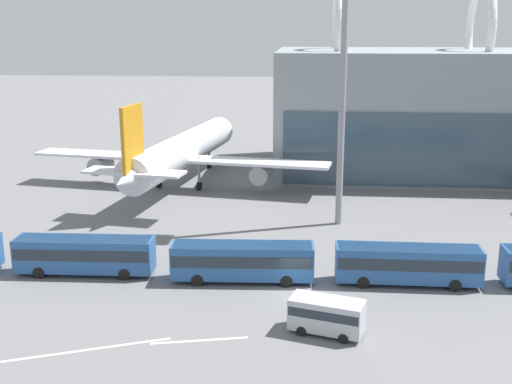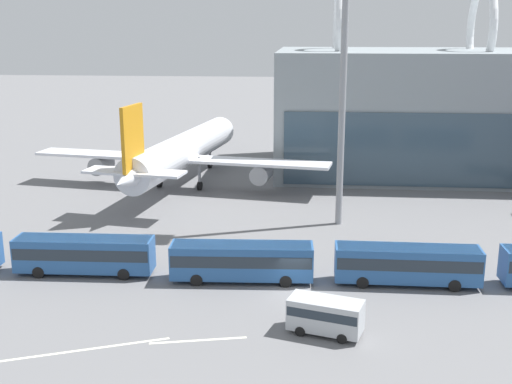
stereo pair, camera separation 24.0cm
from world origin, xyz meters
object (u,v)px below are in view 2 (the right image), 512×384
shuttle_bus_3 (242,259)px  floodlight_mast (345,29)px  airliner_at_gate_near (180,152)px  shuttle_bus_2 (84,253)px  shuttle_bus_4 (407,263)px  service_van_foreground (326,314)px  traffic_cone_0 (310,297)px

shuttle_bus_3 → floodlight_mast: 26.19m
airliner_at_gate_near → shuttle_bus_2: 30.49m
shuttle_bus_4 → shuttle_bus_2: bearing=-179.7°
airliner_at_gate_near → floodlight_mast: 28.84m
service_van_foreground → floodlight_mast: floodlight_mast is taller
shuttle_bus_3 → floodlight_mast: bearing=60.0°
floodlight_mast → traffic_cone_0: (-2.86, -20.36, -19.79)m
floodlight_mast → service_van_foreground: bearing=-94.1°
shuttle_bus_3 → service_van_foreground: 11.06m
traffic_cone_0 → airliner_at_gate_near: bearing=116.4°
airliner_at_gate_near → shuttle_bus_3: 32.87m
shuttle_bus_4 → floodlight_mast: (-4.92, 16.23, 18.27)m
airliner_at_gate_near → service_van_foreground: airliner_at_gate_near is taller
shuttle_bus_2 → traffic_cone_0: (19.15, -4.07, -1.53)m
service_van_foreground → floodlight_mast: size_ratio=0.17×
shuttle_bus_4 → airliner_at_gate_near: bearing=129.6°
shuttle_bus_3 → floodlight_mast: (8.54, 16.71, 18.27)m
service_van_foreground → airliner_at_gate_near: bearing=131.3°
shuttle_bus_4 → floodlight_mast: floodlight_mast is taller
airliner_at_gate_near → traffic_cone_0: (17.05, -34.36, -4.32)m
shuttle_bus_3 → traffic_cone_0: bearing=-35.7°
airliner_at_gate_near → floodlight_mast: bearing=-116.2°
floodlight_mast → traffic_cone_0: floodlight_mast is taller
floodlight_mast → traffic_cone_0: bearing=-98.0°
shuttle_bus_4 → traffic_cone_0: bearing=-151.9°
airliner_at_gate_near → shuttle_bus_2: airliner_at_gate_near is taller
shuttle_bus_3 → floodlight_mast: size_ratio=0.38×
airliner_at_gate_near → shuttle_bus_4: (24.83, -30.23, -2.80)m
shuttle_bus_3 → shuttle_bus_4: 13.47m
airliner_at_gate_near → shuttle_bus_2: (-2.10, -30.29, -2.80)m
shuttle_bus_4 → traffic_cone_0: size_ratio=15.87×
airliner_at_gate_near → shuttle_bus_4: airliner_at_gate_near is taller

